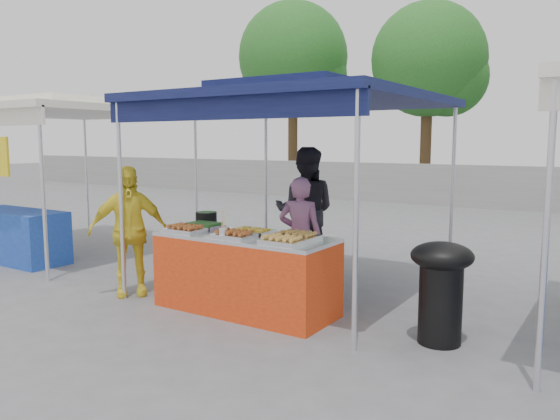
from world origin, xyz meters
The scene contains 22 objects.
ground_plane centered at (0.00, 0.00, 0.00)m, with size 80.00×80.00×0.00m, color slate.
back_wall centered at (0.00, 11.00, 0.60)m, with size 40.00×0.25×1.20m, color gray.
main_canopy centered at (0.00, 0.97, 2.37)m, with size 3.20×3.20×2.57m.
neighbor_stall_left centered at (-4.50, 0.57, 1.60)m, with size 3.20×3.20×2.57m.
tree_0 centered at (-7.42, 13.25, 4.84)m, with size 4.11×4.11×7.07m.
tree_1 centered at (-2.16, 13.06, 4.33)m, with size 3.71×3.68×6.33m.
vendor_table centered at (0.00, -0.10, 0.43)m, with size 2.00×0.80×0.85m.
food_tray_fl centered at (-0.65, -0.34, 0.88)m, with size 0.42×0.30×0.07m.
food_tray_fm centered at (0.03, -0.34, 0.88)m, with size 0.42×0.30×0.07m.
food_tray_fr centered at (0.64, -0.34, 0.88)m, with size 0.42×0.30×0.07m.
food_tray_bl centered at (-0.65, -0.02, 0.88)m, with size 0.42×0.30×0.07m.
food_tray_bm centered at (0.04, -0.01, 0.88)m, with size 0.42×0.30×0.07m.
food_tray_br centered at (0.64, -0.04, 0.88)m, with size 0.42×0.30×0.07m.
cooking_pot centered at (-0.86, 0.26, 0.93)m, with size 0.26×0.26×0.15m, color black.
skewer_cup centered at (-0.05, -0.42, 0.91)m, with size 0.09×0.09×0.11m, color silver.
wok_burner centered at (2.09, 0.10, 0.57)m, with size 0.57×0.57×0.96m.
crate_left centered at (-0.35, 0.45, 0.16)m, with size 0.52×0.36×0.31m, color #1734BC.
crate_right centered at (0.19, 0.67, 0.15)m, with size 0.50×0.35×0.30m, color #1734BC.
crate_stacked centered at (0.19, 0.67, 0.44)m, with size 0.47×0.33×0.28m, color #1734BC.
vendor_woman centered at (0.19, 0.75, 0.72)m, with size 0.53×0.35×1.45m, color #9F658E.
helper_man centered at (-0.30, 1.72, 0.89)m, with size 0.87×0.68×1.79m, color #222228.
customer_person centered at (-1.57, -0.35, 0.79)m, with size 0.92×0.38×1.57m, color yellow.
Camera 1 is at (3.49, -4.80, 1.86)m, focal length 35.00 mm.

